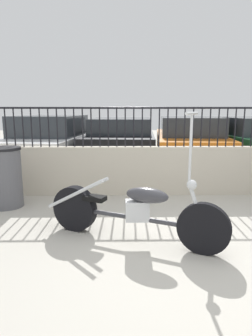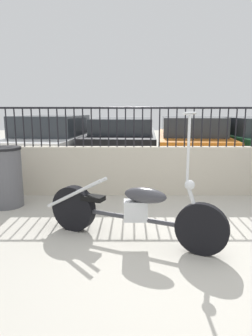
# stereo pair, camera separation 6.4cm
# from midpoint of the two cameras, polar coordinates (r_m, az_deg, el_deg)

# --- Properties ---
(ground_plane) EXTENTS (40.00, 40.00, 0.00)m
(ground_plane) POSITION_cam_midpoint_polar(r_m,az_deg,el_deg) (3.46, 13.89, -16.28)
(ground_plane) COLOR #B7B2A5
(low_wall) EXTENTS (8.16, 0.18, 0.90)m
(low_wall) POSITION_cam_midpoint_polar(r_m,az_deg,el_deg) (5.63, 8.20, -0.52)
(low_wall) COLOR beige
(low_wall) RESTS_ON ground_plane
(fence_railing) EXTENTS (8.16, 0.04, 0.72)m
(fence_railing) POSITION_cam_midpoint_polar(r_m,az_deg,el_deg) (5.52, 8.46, 8.88)
(fence_railing) COLOR black
(fence_railing) RESTS_ON low_wall
(motorcycle_dark_grey) EXTENTS (2.17, 1.10, 1.56)m
(motorcycle_dark_grey) POSITION_cam_midpoint_polar(r_m,az_deg,el_deg) (3.66, 0.02, -7.99)
(motorcycle_dark_grey) COLOR black
(motorcycle_dark_grey) RESTS_ON ground_plane
(trash_bin) EXTENTS (0.55, 0.55, 0.98)m
(trash_bin) POSITION_cam_midpoint_polar(r_m,az_deg,el_deg) (5.24, -21.54, -1.59)
(trash_bin) COLOR #56565B
(trash_bin) RESTS_ON ground_plane
(car_white) EXTENTS (2.21, 4.65, 1.41)m
(car_white) POSITION_cam_midpoint_polar(r_m,az_deg,el_deg) (8.52, -13.03, 4.98)
(car_white) COLOR black
(car_white) RESTS_ON ground_plane
(car_black) EXTENTS (2.08, 4.34, 1.33)m
(car_black) POSITION_cam_midpoint_polar(r_m,az_deg,el_deg) (8.64, -0.25, 5.20)
(car_black) COLOR black
(car_black) RESTS_ON ground_plane
(car_orange) EXTENTS (2.13, 4.42, 1.37)m
(car_orange) POSITION_cam_midpoint_polar(r_m,az_deg,el_deg) (8.44, 12.48, 4.86)
(car_orange) COLOR black
(car_orange) RESTS_ON ground_plane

